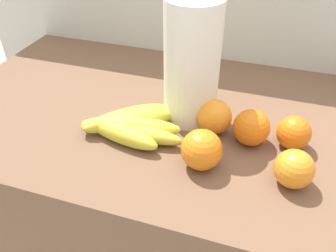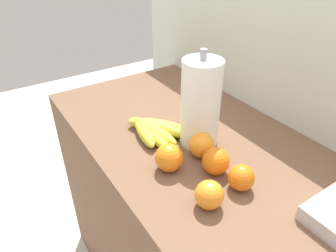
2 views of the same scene
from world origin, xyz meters
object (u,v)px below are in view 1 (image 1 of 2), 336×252
(banana_bunch, at_px, (128,126))
(orange_back_right, at_px, (202,150))
(orange_center, at_px, (251,127))
(paper_towel_roll, at_px, (192,63))
(orange_far_right, at_px, (294,169))
(orange_right, at_px, (214,117))
(orange_back_left, at_px, (294,133))

(banana_bunch, distance_m, orange_back_right, 0.17)
(orange_center, height_order, paper_towel_roll, paper_towel_roll)
(paper_towel_roll, bearing_deg, orange_center, -20.50)
(orange_far_right, bearing_deg, banana_bunch, 172.66)
(orange_right, bearing_deg, orange_back_right, -90.63)
(orange_back_right, xyz_separation_m, orange_center, (0.08, 0.10, -0.00))
(orange_right, bearing_deg, orange_back_left, -0.50)
(orange_back_left, height_order, orange_center, orange_center)
(orange_back_left, relative_size, orange_center, 0.91)
(banana_bunch, height_order, orange_back_left, orange_back_left)
(orange_far_right, relative_size, orange_back_left, 1.03)
(orange_far_right, relative_size, orange_right, 0.95)
(orange_far_right, bearing_deg, orange_back_left, 91.45)
(orange_center, bearing_deg, orange_back_left, 8.74)
(orange_far_right, xyz_separation_m, orange_center, (-0.08, 0.09, 0.00))
(orange_far_right, bearing_deg, orange_center, 132.19)
(banana_bunch, relative_size, orange_center, 3.04)
(orange_back_right, bearing_deg, orange_far_right, 1.47)
(orange_right, bearing_deg, banana_bunch, -159.15)
(orange_right, distance_m, paper_towel_roll, 0.12)
(orange_back_right, bearing_deg, banana_bunch, 164.38)
(orange_right, height_order, paper_towel_roll, paper_towel_roll)
(orange_back_right, xyz_separation_m, paper_towel_roll, (-0.06, 0.15, 0.09))
(banana_bunch, height_order, orange_right, orange_right)
(orange_center, bearing_deg, orange_far_right, -47.81)
(orange_far_right, bearing_deg, orange_right, 146.61)
(paper_towel_roll, bearing_deg, banana_bunch, -135.91)
(orange_center, bearing_deg, orange_back_right, -129.16)
(orange_back_right, bearing_deg, orange_back_left, 34.31)
(banana_bunch, distance_m, orange_right, 0.18)
(orange_back_left, height_order, paper_towel_roll, paper_towel_roll)
(banana_bunch, height_order, orange_center, orange_center)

